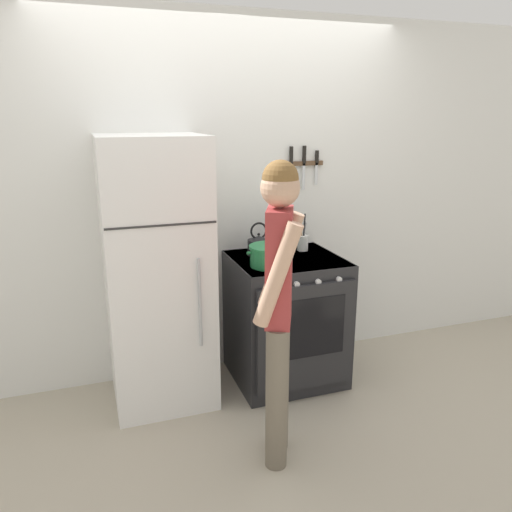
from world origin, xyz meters
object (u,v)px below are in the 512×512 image
at_px(refrigerator, 158,274).
at_px(stove_range, 287,319).
at_px(utensil_jar, 303,242).
at_px(dutch_oven_pot, 271,256).
at_px(tea_kettle, 259,245).
at_px(person, 279,299).

bearing_deg(refrigerator, stove_range, -3.56).
bearing_deg(stove_range, utensil_jar, 42.33).
relative_size(refrigerator, stove_range, 1.93).
relative_size(dutch_oven_pot, tea_kettle, 1.38).
relative_size(refrigerator, tea_kettle, 7.40).
height_order(stove_range, utensil_jar, utensil_jar).
height_order(tea_kettle, utensil_jar, utensil_jar).
bearing_deg(tea_kettle, person, -103.49).
distance_m(tea_kettle, person, 0.98).
bearing_deg(person, tea_kettle, 11.62).
xyz_separation_m(refrigerator, stove_range, (0.89, -0.06, -0.41)).
height_order(refrigerator, utensil_jar, refrigerator).
xyz_separation_m(stove_range, tea_kettle, (-0.16, 0.16, 0.52)).
height_order(refrigerator, stove_range, refrigerator).
xyz_separation_m(utensil_jar, person, (-0.57, -0.96, -0.03)).
bearing_deg(person, dutch_oven_pot, 7.56).
xyz_separation_m(dutch_oven_pot, tea_kettle, (0.01, 0.27, 0.01)).
relative_size(stove_range, utensil_jar, 3.29).
xyz_separation_m(tea_kettle, utensil_jar, (0.34, 0.01, -0.01)).
height_order(dutch_oven_pot, utensil_jar, utensil_jar).
bearing_deg(refrigerator, utensil_jar, 6.12).
height_order(dutch_oven_pot, person, person).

